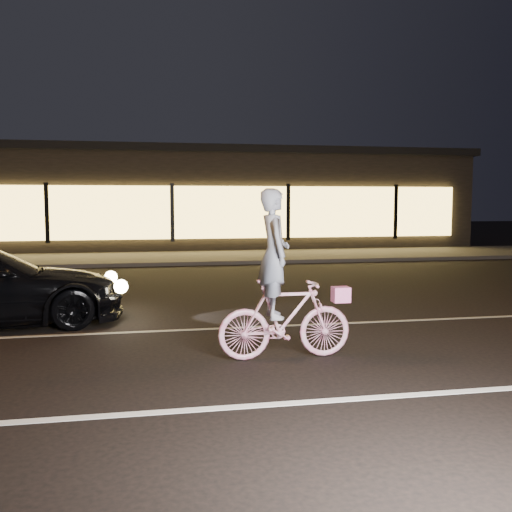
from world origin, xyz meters
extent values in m
plane|color=black|center=(0.00, 0.00, 0.00)|extent=(90.00, 90.00, 0.00)
cube|color=silver|center=(0.00, -1.50, 0.00)|extent=(60.00, 0.12, 0.01)
cube|color=gray|center=(0.00, 2.00, 0.00)|extent=(60.00, 0.10, 0.01)
cube|color=#383533|center=(0.00, 13.00, 0.06)|extent=(30.00, 4.00, 0.12)
cube|color=black|center=(0.00, 19.00, 2.00)|extent=(25.00, 8.00, 4.00)
cube|color=black|center=(0.00, 19.00, 4.05)|extent=(25.40, 8.40, 0.30)
cube|color=#FDCB58|center=(0.00, 14.90, 1.60)|extent=(23.00, 0.15, 2.00)
cube|color=black|center=(-4.50, 14.82, 1.60)|extent=(0.15, 0.08, 2.20)
cube|color=black|center=(0.00, 14.82, 1.60)|extent=(0.15, 0.08, 2.20)
cube|color=black|center=(4.50, 14.82, 1.60)|extent=(0.15, 0.08, 2.20)
cube|color=black|center=(9.00, 14.82, 1.60)|extent=(0.15, 0.08, 2.20)
imported|color=#DF437E|center=(0.78, 0.11, 0.52)|extent=(1.74, 0.49, 1.05)
imported|color=silver|center=(0.63, 0.11, 1.37)|extent=(0.39, 0.60, 1.65)
cube|color=#EE4AA8|center=(1.53, 0.11, 0.82)|extent=(0.22, 0.18, 0.20)
sphere|color=#FFF2BF|center=(-1.62, 3.89, 0.63)|extent=(0.23, 0.23, 0.23)
sphere|color=#FFF2BF|center=(-1.39, 2.65, 0.63)|extent=(0.23, 0.23, 0.23)
camera|label=1|loc=(-0.95, -6.91, 2.04)|focal=40.00mm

